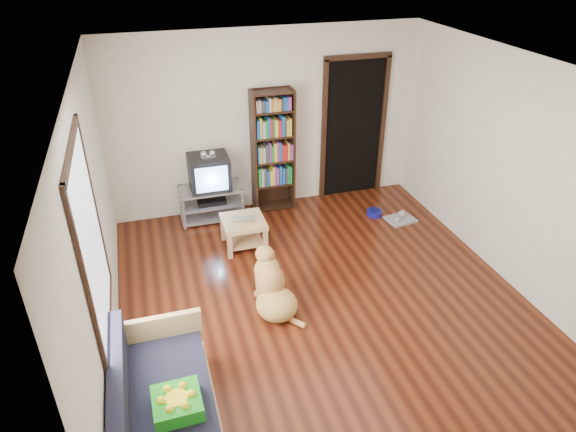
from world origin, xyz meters
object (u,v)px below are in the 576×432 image
object	(u,v)px
tv_stand	(212,202)
coffee_table	(244,228)
crt_tv	(209,171)
dog_bowl	(374,213)
green_cushion	(177,403)
dog	(272,289)
laptop	(244,220)
bookshelf	(273,145)
grey_rag	(400,219)
sofa	(164,423)

from	to	relation	value
tv_stand	coffee_table	world-z (taller)	tv_stand
coffee_table	crt_tv	bearing A→B (deg)	107.92
dog_bowl	green_cushion	bearing A→B (deg)	-135.76
green_cushion	dog	bearing A→B (deg)	50.03
tv_stand	dog	xyz separation A→B (m)	(0.31, -2.20, -0.00)
laptop	coffee_table	world-z (taller)	laptop
bookshelf	laptop	bearing A→B (deg)	-124.21
green_cushion	dog_bowl	size ratio (longest dim) A/B	1.71
dog_bowl	grey_rag	xyz separation A→B (m)	(0.30, -0.25, -0.03)
laptop	dog	xyz separation A→B (m)	(0.03, -1.31, -0.15)
dog_bowl	tv_stand	xyz separation A→B (m)	(-2.31, 0.59, 0.23)
green_cushion	dog_bowl	world-z (taller)	green_cushion
sofa	grey_rag	bearing A→B (deg)	37.92
crt_tv	sofa	bearing A→B (deg)	-104.93
crt_tv	dog	size ratio (longest dim) A/B	0.68
grey_rag	green_cushion	bearing A→B (deg)	-140.76
bookshelf	sofa	bearing A→B (deg)	-117.32
sofa	crt_tv	bearing A→B (deg)	75.07
laptop	dog_bowl	size ratio (longest dim) A/B	1.31
dog_bowl	coffee_table	distance (m)	2.05
laptop	bookshelf	size ratio (longest dim) A/B	0.16
crt_tv	grey_rag	bearing A→B (deg)	-18.36
green_cushion	grey_rag	bearing A→B (deg)	37.71
grey_rag	bookshelf	world-z (taller)	bookshelf
sofa	coffee_table	bearing A→B (deg)	65.61
grey_rag	crt_tv	xyz separation A→B (m)	(-2.61, 0.86, 0.73)
coffee_table	grey_rag	bearing A→B (deg)	0.33
laptop	coffee_table	bearing A→B (deg)	101.23
grey_rag	laptop	bearing A→B (deg)	-178.93
tv_stand	coffee_table	distance (m)	0.90
dog_bowl	crt_tv	size ratio (longest dim) A/B	0.38
laptop	bookshelf	world-z (taller)	bookshelf
tv_stand	laptop	bearing A→B (deg)	-72.24
coffee_table	dog	world-z (taller)	dog
green_cushion	coffee_table	distance (m)	3.04
bookshelf	sofa	size ratio (longest dim) A/B	1.00
dog	dog_bowl	bearing A→B (deg)	38.90
sofa	bookshelf	bearing A→B (deg)	62.68
bookshelf	sofa	distance (m)	4.26
laptop	grey_rag	world-z (taller)	laptop
grey_rag	bookshelf	bearing A→B (deg)	150.50
green_cushion	tv_stand	world-z (taller)	green_cushion
grey_rag	sofa	size ratio (longest dim) A/B	0.22
dog_bowl	dog	xyz separation A→B (m)	(-1.99, -1.61, 0.22)
green_cushion	laptop	distance (m)	3.00
sofa	coffee_table	distance (m)	3.05
grey_rag	dog_bowl	bearing A→B (deg)	140.19
laptop	bookshelf	xyz separation A→B (m)	(0.67, 0.98, 0.59)
sofa	dog	world-z (taller)	sofa
crt_tv	coffee_table	xyz separation A→B (m)	(0.28, -0.88, -0.46)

